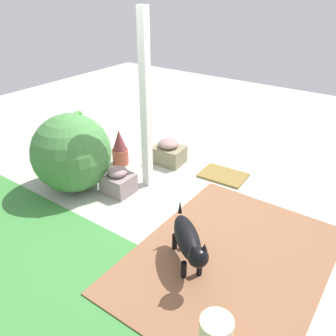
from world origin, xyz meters
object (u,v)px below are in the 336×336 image
(stone_planter_nearest, at_px, (169,152))
(stone_planter_mid, at_px, (118,181))
(porch_pillar, at_px, (146,105))
(dog, at_px, (189,241))
(round_shrub, at_px, (72,153))
(doormat, at_px, (223,175))
(terracotta_pot_spiky, at_px, (120,148))
(terracotta_pot_tall, at_px, (82,141))

(stone_planter_nearest, bearing_deg, stone_planter_mid, 87.41)
(porch_pillar, relative_size, dog, 3.31)
(porch_pillar, xyz_separation_m, dog, (-1.32, 1.02, -0.82))
(stone_planter_mid, xyz_separation_m, round_shrub, (0.57, 0.25, 0.36))
(dog, xyz_separation_m, doormat, (0.55, -1.83, -0.31))
(porch_pillar, distance_m, doormat, 1.58)
(terracotta_pot_spiky, bearing_deg, terracotta_pot_tall, 12.79)
(dog, bearing_deg, terracotta_pot_spiky, -31.48)
(stone_planter_nearest, distance_m, dog, 2.26)
(round_shrub, xyz_separation_m, dog, (-2.07, 0.38, -0.20))
(terracotta_pot_tall, distance_m, dog, 2.92)
(stone_planter_mid, height_order, doormat, stone_planter_mid)
(dog, height_order, doormat, dog)
(porch_pillar, height_order, round_shrub, porch_pillar)
(porch_pillar, relative_size, terracotta_pot_tall, 3.07)
(terracotta_pot_spiky, bearing_deg, porch_pillar, 162.76)
(stone_planter_nearest, bearing_deg, doormat, -173.14)
(porch_pillar, bearing_deg, stone_planter_mid, 64.68)
(round_shrub, relative_size, terracotta_pot_tall, 1.40)
(terracotta_pot_spiky, relative_size, doormat, 0.86)
(terracotta_pot_spiky, distance_m, dog, 2.39)
(round_shrub, bearing_deg, terracotta_pot_spiky, -92.52)
(dog, relative_size, doormat, 1.06)
(terracotta_pot_spiky, bearing_deg, stone_planter_mid, 130.44)
(terracotta_pot_tall, bearing_deg, doormat, -161.25)
(porch_pillar, bearing_deg, stone_planter_nearest, -78.66)
(stone_planter_mid, xyz_separation_m, dog, (-1.51, 0.63, 0.16))
(stone_planter_mid, distance_m, terracotta_pot_spiky, 0.82)
(porch_pillar, bearing_deg, terracotta_pot_spiky, -17.24)
(round_shrub, height_order, doormat, round_shrub)
(terracotta_pot_tall, xyz_separation_m, doormat, (-2.16, -0.73, -0.25))
(porch_pillar, distance_m, round_shrub, 1.17)
(terracotta_pot_spiky, bearing_deg, dog, 148.52)
(dog, distance_m, doormat, 1.93)
(stone_planter_nearest, xyz_separation_m, round_shrub, (0.62, 1.34, 0.35))
(porch_pillar, height_order, dog, porch_pillar)
(porch_pillar, relative_size, stone_planter_nearest, 4.64)
(terracotta_pot_tall, height_order, dog, terracotta_pot_tall)
(stone_planter_nearest, distance_m, stone_planter_mid, 1.09)
(porch_pillar, bearing_deg, round_shrub, 40.56)
(round_shrub, distance_m, doormat, 2.16)
(stone_planter_nearest, relative_size, terracotta_pot_tall, 0.66)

